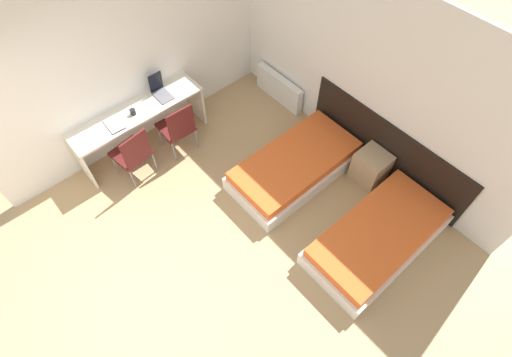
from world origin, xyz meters
name	(u,v)px	position (x,y,z in m)	size (l,w,h in m)	color
ground_plane	(124,298)	(0.00, 0.00, 0.00)	(20.00, 20.00, 0.00)	tan
wall_back	(357,72)	(0.00, 3.95, 1.35)	(5.32, 0.05, 2.70)	white
wall_left	(141,55)	(-2.18, 1.96, 1.35)	(0.05, 4.92, 2.70)	white
headboard_panel	(385,149)	(0.78, 3.91, 0.47)	(2.62, 0.03, 0.95)	black
bed_near_window	(295,166)	(0.01, 2.91, 0.19)	(0.98, 1.94, 0.39)	silver
bed_near_door	(378,237)	(1.55, 2.91, 0.19)	(0.98, 1.94, 0.39)	silver
nightstand	(371,167)	(0.78, 3.67, 0.26)	(0.44, 0.41, 0.52)	tan
radiator	(279,88)	(-1.32, 3.83, 0.24)	(1.00, 0.12, 0.47)	silver
desk	(139,119)	(-1.90, 1.54, 0.60)	(0.51, 2.01, 0.77)	beige
chair_near_laptop	(178,126)	(-1.49, 1.92, 0.52)	(0.48, 0.48, 0.94)	#511919
chair_near_notebook	(133,152)	(-1.49, 1.17, 0.52)	(0.53, 0.53, 0.94)	#511919
laptop	(160,91)	(-1.95, 2.00, 0.84)	(0.33, 0.22, 0.33)	slate
open_notebook	(114,125)	(-1.86, 1.17, 0.78)	(0.33, 0.22, 0.02)	black
mug	(133,112)	(-1.86, 1.48, 0.82)	(0.08, 0.08, 0.09)	black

